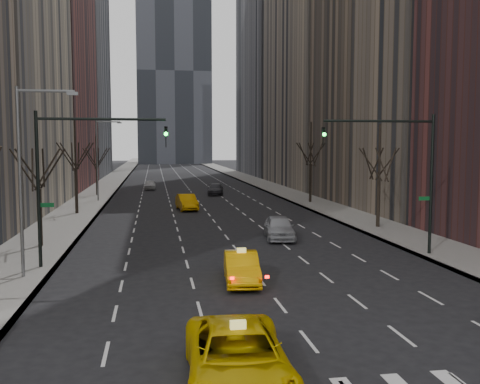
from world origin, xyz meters
name	(u,v)px	position (x,y,z in m)	size (l,w,h in m)	color
ground	(309,341)	(0.00, 0.00, 0.00)	(400.00, 400.00, 0.00)	black
sidewalk_left	(107,185)	(-12.25, 70.00, 0.07)	(4.50, 320.00, 0.15)	slate
sidewalk_right	(259,183)	(12.25, 70.00, 0.07)	(4.50, 320.00, 0.15)	slate
bld_left_far	(36,36)	(-21.50, 66.00, 22.00)	(14.00, 28.00, 44.00)	brown
bld_left_deep	(67,25)	(-21.50, 96.00, 30.00)	(14.00, 30.00, 60.00)	slate
bld_right_far	(327,23)	(21.50, 64.00, 25.00)	(14.00, 28.00, 50.00)	tan
bld_right_deep	(280,36)	(21.50, 95.00, 29.00)	(14.00, 30.00, 58.00)	slate
tree_lw_b	(39,189)	(-12.00, 18.00, 3.72)	(3.36, 3.50, 7.82)	black
tree_lw_c	(76,171)	(-12.00, 34.00, 4.04)	(3.36, 3.50, 8.74)	black
tree_lw_d	(97,168)	(-12.00, 52.00, 3.56)	(3.36, 3.50, 7.36)	black
tree_rw_b	(379,180)	(12.00, 22.00, 3.72)	(3.36, 3.50, 7.82)	black
tree_rw_c	(311,166)	(12.00, 40.00, 4.04)	(3.36, 3.50, 8.74)	black
traffic_mast_left	(72,163)	(-9.11, 12.00, 5.49)	(6.69, 0.39, 8.00)	black
traffic_mast_right	(404,161)	(9.11, 12.00, 5.49)	(6.69, 0.39, 8.00)	black
streetlight_near	(27,162)	(-10.84, 10.00, 5.62)	(2.83, 0.22, 9.00)	slate
streetlight_far	(100,152)	(-10.84, 45.00, 5.62)	(2.83, 0.22, 9.00)	slate
taxi_suv	(238,359)	(-2.83, -2.96, 0.81)	(2.69, 5.84, 1.62)	#E0B904
taxi_sedan	(241,268)	(-0.97, 7.72, 0.72)	(1.51, 4.34, 1.43)	#EAA304
silver_sedan_ahead	(279,227)	(3.44, 18.70, 0.81)	(1.90, 4.73, 1.61)	#96989E
far_taxi	(187,202)	(-1.80, 36.03, 0.78)	(1.64, 4.70, 1.55)	orange
far_suv_grey	(216,189)	(2.82, 51.29, 0.70)	(1.97, 4.85, 1.41)	#2B2B30
far_car_white	(150,185)	(-5.52, 60.70, 0.66)	(1.56, 3.89, 1.32)	silver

